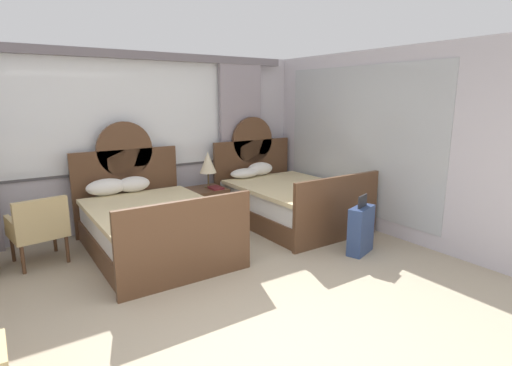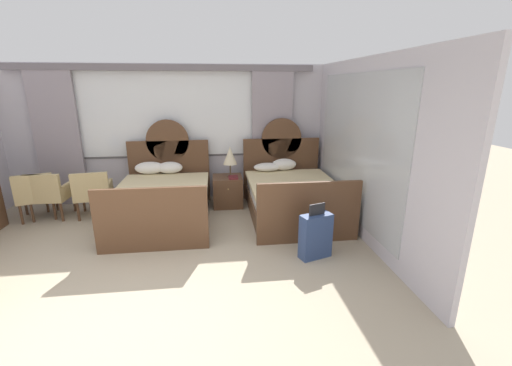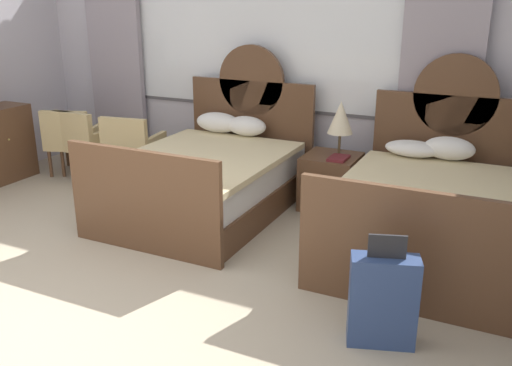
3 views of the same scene
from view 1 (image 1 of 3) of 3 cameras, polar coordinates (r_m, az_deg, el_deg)
The scene contains 10 objects.
ground_plane at distance 3.57m, azimuth 0.91°, elevation -22.34°, with size 24.00×24.00×0.00m, color tan.
wall_back_window at distance 6.42m, azimuth -18.75°, elevation 6.42°, with size 6.24×0.22×2.70m.
wall_right_mirror at distance 6.32m, azimuth 16.29°, elevation 5.67°, with size 0.08×4.37×2.70m.
bed_near_window at distance 5.47m, azimuth -14.70°, elevation -5.76°, with size 1.57×2.22×1.67m.
bed_near_mirror at distance 6.52m, azimuth 4.47°, elevation -2.46°, with size 1.57×2.22×1.67m.
nightstand_between_beds at distance 6.49m, azimuth -7.07°, elevation -3.29°, with size 0.57×0.59×0.59m.
table_lamp_on_nightstand at distance 6.40m, azimuth -6.89°, elevation 2.89°, with size 0.27×0.27×0.58m.
book_on_nightstand at distance 6.36m, azimuth -5.80°, elevation -0.70°, with size 0.18×0.26×0.03m.
armchair_by_window_left at distance 5.54m, azimuth -28.64°, elevation -5.47°, with size 0.68×0.68×0.86m.
suitcase_on_floor at distance 5.42m, azimuth 14.76°, elevation -6.49°, with size 0.48×0.32×0.78m.
Camera 1 is at (-1.68, -2.40, 2.03)m, focal length 27.97 mm.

